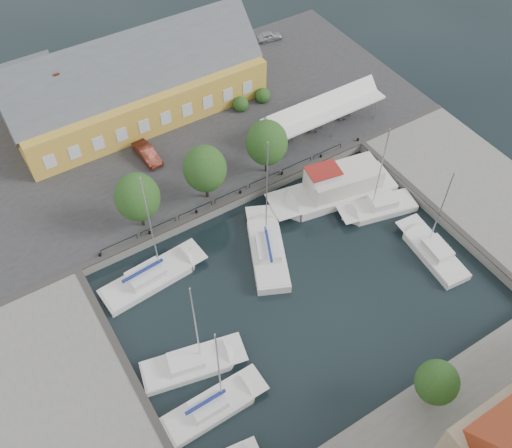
{
  "coord_description": "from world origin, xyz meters",
  "views": [
    {
      "loc": [
        -18.52,
        -23.77,
        42.8
      ],
      "look_at": [
        0.0,
        6.0,
        1.5
      ],
      "focal_mm": 40.0,
      "sensor_mm": 36.0,
      "label": 1
    }
  ],
  "objects_px": {
    "car_silver": "(269,36)",
    "launch_nw": "(179,258)",
    "west_boat_d": "(213,408)",
    "west_boat_c": "(191,365)",
    "warehouse": "(130,86)",
    "tent_canopy": "(324,109)",
    "trawler": "(337,188)",
    "car_red": "(147,154)",
    "east_boat_a": "(378,208)",
    "east_boat_c": "(433,253)",
    "center_sailboat": "(267,251)",
    "west_boat_a": "(151,278)"
  },
  "relations": [
    {
      "from": "tent_canopy",
      "to": "center_sailboat",
      "type": "height_order",
      "value": "center_sailboat"
    },
    {
      "from": "east_boat_c",
      "to": "west_boat_a",
      "type": "height_order",
      "value": "west_boat_a"
    },
    {
      "from": "east_boat_c",
      "to": "west_boat_c",
      "type": "distance_m",
      "value": 24.68
    },
    {
      "from": "trawler",
      "to": "warehouse",
      "type": "bearing_deg",
      "value": 118.87
    },
    {
      "from": "car_silver",
      "to": "east_boat_a",
      "type": "relative_size",
      "value": 0.31
    },
    {
      "from": "east_boat_c",
      "to": "west_boat_d",
      "type": "height_order",
      "value": "west_boat_d"
    },
    {
      "from": "tent_canopy",
      "to": "car_red",
      "type": "xyz_separation_m",
      "value": [
        -18.73,
        5.74,
        -1.97
      ]
    },
    {
      "from": "car_red",
      "to": "west_boat_d",
      "type": "xyz_separation_m",
      "value": [
        -7.34,
        -27.33,
        -1.44
      ]
    },
    {
      "from": "east_boat_a",
      "to": "launch_nw",
      "type": "height_order",
      "value": "east_boat_a"
    },
    {
      "from": "west_boat_d",
      "to": "west_boat_a",
      "type": "bearing_deg",
      "value": 85.17
    },
    {
      "from": "warehouse",
      "to": "launch_nw",
      "type": "relative_size",
      "value": 7.43
    },
    {
      "from": "warehouse",
      "to": "west_boat_d",
      "type": "relative_size",
      "value": 2.52
    },
    {
      "from": "east_boat_c",
      "to": "west_boat_c",
      "type": "bearing_deg",
      "value": 175.72
    },
    {
      "from": "tent_canopy",
      "to": "east_boat_a",
      "type": "xyz_separation_m",
      "value": [
        -1.91,
        -12.36,
        -3.42
      ]
    },
    {
      "from": "car_silver",
      "to": "launch_nw",
      "type": "relative_size",
      "value": 0.91
    },
    {
      "from": "west_boat_c",
      "to": "tent_canopy",
      "type": "bearing_deg",
      "value": 34.2
    },
    {
      "from": "west_boat_d",
      "to": "car_red",
      "type": "bearing_deg",
      "value": 74.97
    },
    {
      "from": "tent_canopy",
      "to": "launch_nw",
      "type": "distance_m",
      "value": 23.14
    },
    {
      "from": "tent_canopy",
      "to": "west_boat_c",
      "type": "bearing_deg",
      "value": -145.8
    },
    {
      "from": "east_boat_a",
      "to": "west_boat_c",
      "type": "bearing_deg",
      "value": -167.75
    },
    {
      "from": "warehouse",
      "to": "center_sailboat",
      "type": "xyz_separation_m",
      "value": [
        2.24,
        -24.92,
        -4.07
      ]
    },
    {
      "from": "west_boat_c",
      "to": "west_boat_d",
      "type": "relative_size",
      "value": 1.02
    },
    {
      "from": "warehouse",
      "to": "trawler",
      "type": "height_order",
      "value": "warehouse"
    },
    {
      "from": "tent_canopy",
      "to": "trawler",
      "type": "bearing_deg",
      "value": -117.04
    },
    {
      "from": "west_boat_d",
      "to": "launch_nw",
      "type": "xyz_separation_m",
      "value": [
        4.39,
        14.36,
        -0.18
      ]
    },
    {
      "from": "warehouse",
      "to": "car_silver",
      "type": "bearing_deg",
      "value": 11.43
    },
    {
      "from": "west_boat_c",
      "to": "west_boat_d",
      "type": "height_order",
      "value": "west_boat_c"
    },
    {
      "from": "west_boat_c",
      "to": "launch_nw",
      "type": "distance_m",
      "value": 11.13
    },
    {
      "from": "car_silver",
      "to": "center_sailboat",
      "type": "relative_size",
      "value": 0.26
    },
    {
      "from": "east_boat_a",
      "to": "west_boat_c",
      "type": "height_order",
      "value": "west_boat_c"
    },
    {
      "from": "tent_canopy",
      "to": "east_boat_c",
      "type": "height_order",
      "value": "east_boat_c"
    },
    {
      "from": "warehouse",
      "to": "car_red",
      "type": "relative_size",
      "value": 6.59
    },
    {
      "from": "tent_canopy",
      "to": "launch_nw",
      "type": "xyz_separation_m",
      "value": [
        -21.68,
        -7.23,
        -3.59
      ]
    },
    {
      "from": "east_boat_c",
      "to": "launch_nw",
      "type": "xyz_separation_m",
      "value": [
        -20.45,
        12.17,
        -0.17
      ]
    },
    {
      "from": "east_boat_a",
      "to": "west_boat_c",
      "type": "xyz_separation_m",
      "value": [
        -23.92,
        -5.19,
        -0.0
      ]
    },
    {
      "from": "trawler",
      "to": "tent_canopy",
      "type": "bearing_deg",
      "value": 62.96
    },
    {
      "from": "center_sailboat",
      "to": "east_boat_a",
      "type": "relative_size",
      "value": 1.2
    },
    {
      "from": "car_red",
      "to": "east_boat_c",
      "type": "height_order",
      "value": "east_boat_c"
    },
    {
      "from": "launch_nw",
      "to": "warehouse",
      "type": "bearing_deg",
      "value": 76.45
    },
    {
      "from": "center_sailboat",
      "to": "west_boat_d",
      "type": "height_order",
      "value": "center_sailboat"
    },
    {
      "from": "trawler",
      "to": "launch_nw",
      "type": "xyz_separation_m",
      "value": [
        -17.37,
        1.21,
        -0.93
      ]
    },
    {
      "from": "car_red",
      "to": "trawler",
      "type": "height_order",
      "value": "trawler"
    },
    {
      "from": "warehouse",
      "to": "east_boat_c",
      "type": "relative_size",
      "value": 2.67
    },
    {
      "from": "warehouse",
      "to": "west_boat_d",
      "type": "xyz_separation_m",
      "value": [
        -9.48,
        -35.44,
        -4.16
      ]
    },
    {
      "from": "car_silver",
      "to": "east_boat_a",
      "type": "xyz_separation_m",
      "value": [
        -6.5,
        -30.5,
        -1.33
      ]
    },
    {
      "from": "east_boat_a",
      "to": "launch_nw",
      "type": "relative_size",
      "value": 2.96
    },
    {
      "from": "west_boat_a",
      "to": "west_boat_d",
      "type": "distance_m",
      "value": 13.56
    },
    {
      "from": "car_silver",
      "to": "west_boat_c",
      "type": "distance_m",
      "value": 46.92
    },
    {
      "from": "west_boat_a",
      "to": "car_silver",
      "type": "bearing_deg",
      "value": 41.61
    },
    {
      "from": "center_sailboat",
      "to": "east_boat_c",
      "type": "relative_size",
      "value": 1.27
    }
  ]
}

